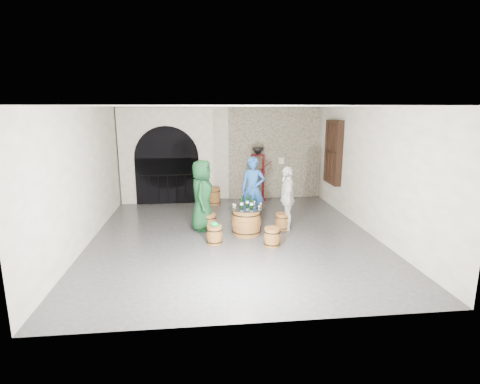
{
  "coord_description": "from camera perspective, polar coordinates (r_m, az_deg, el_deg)",
  "views": [
    {
      "loc": [
        -0.81,
        -9.0,
        3.16
      ],
      "look_at": [
        0.2,
        0.34,
        1.05
      ],
      "focal_mm": 28.0,
      "sensor_mm": 36.0,
      "label": 1
    }
  ],
  "objects": [
    {
      "name": "person_blue",
      "position": [
        10.59,
        1.98,
        0.43
      ],
      "size": [
        0.76,
        0.6,
        1.84
      ],
      "primitive_type": "imported",
      "rotation": [
        0.0,
        0.0,
        -0.27
      ],
      "color": "#1C4D9B",
      "rests_on": "ground"
    },
    {
      "name": "ground",
      "position": [
        9.58,
        -0.99,
        -6.62
      ],
      "size": [
        8.0,
        8.0,
        0.0
      ],
      "primitive_type": "plane",
      "color": "#303032",
      "rests_on": "ground"
    },
    {
      "name": "shuttered_window",
      "position": [
        12.22,
        13.98,
        5.9
      ],
      "size": [
        0.23,
        1.1,
        2.0
      ],
      "color": "black",
      "rests_on": "wall_right"
    },
    {
      "name": "tasting_glass_d",
      "position": [
        9.73,
        2.2,
        -1.64
      ],
      "size": [
        0.05,
        0.05,
        0.1
      ],
      "primitive_type": null,
      "color": "#AD6021",
      "rests_on": "barrel_table"
    },
    {
      "name": "stone_facing_panel",
      "position": [
        13.3,
        5.21,
        5.87
      ],
      "size": [
        3.2,
        0.12,
        3.18
      ],
      "primitive_type": "cube",
      "color": "gray",
      "rests_on": "ground"
    },
    {
      "name": "barrel_stool_near_left",
      "position": [
        8.97,
        -3.9,
        -6.52
      ],
      "size": [
        0.39,
        0.39,
        0.44
      ],
      "color": "brown",
      "rests_on": "ground"
    },
    {
      "name": "tasting_glass_a",
      "position": [
        9.37,
        -0.75,
        -2.19
      ],
      "size": [
        0.05,
        0.05,
        0.1
      ],
      "primitive_type": null,
      "color": "#AD6021",
      "rests_on": "barrel_table"
    },
    {
      "name": "wine_bottle_center",
      "position": [
        9.39,
        1.77,
        -1.64
      ],
      "size": [
        0.08,
        0.08,
        0.32
      ],
      "color": "black",
      "rests_on": "barrel_table"
    },
    {
      "name": "wall_right",
      "position": [
        10.1,
        19.19,
        3.07
      ],
      "size": [
        0.0,
        8.0,
        8.0
      ],
      "primitive_type": "plane",
      "rotation": [
        1.57,
        0.0,
        -1.57
      ],
      "color": "silver",
      "rests_on": "ground"
    },
    {
      "name": "wine_bottle_right",
      "position": [
        9.58,
        1.14,
        -1.35
      ],
      "size": [
        0.08,
        0.08,
        0.32
      ],
      "color": "black",
      "rests_on": "barrel_table"
    },
    {
      "name": "wine_bottle_left",
      "position": [
        9.4,
        0.25,
        -1.62
      ],
      "size": [
        0.08,
        0.08,
        0.32
      ],
      "color": "black",
      "rests_on": "barrel_table"
    },
    {
      "name": "ceiling",
      "position": [
        9.04,
        -1.06,
        12.91
      ],
      "size": [
        8.0,
        8.0,
        0.0
      ],
      "primitive_type": "plane",
      "rotation": [
        3.14,
        0.0,
        0.0
      ],
      "color": "beige",
      "rests_on": "wall_back"
    },
    {
      "name": "person_green",
      "position": [
        9.81,
        -5.81,
        -0.52
      ],
      "size": [
        0.72,
        0.99,
        1.87
      ],
      "primitive_type": "imported",
      "rotation": [
        0.0,
        0.0,
        1.43
      ],
      "color": "#0F381C",
      "rests_on": "ground"
    },
    {
      "name": "green_cap",
      "position": [
        8.88,
        -3.9,
        -4.91
      ],
      "size": [
        0.24,
        0.19,
        0.1
      ],
      "color": "#0D943C",
      "rests_on": "barrel_stool_near_left"
    },
    {
      "name": "barrel_stool_near_right",
      "position": [
        8.83,
        4.91,
        -6.85
      ],
      "size": [
        0.39,
        0.39,
        0.44
      ],
      "color": "brown",
      "rests_on": "ground"
    },
    {
      "name": "barrel_stool_right",
      "position": [
        10.02,
        6.47,
        -4.49
      ],
      "size": [
        0.39,
        0.39,
        0.44
      ],
      "color": "brown",
      "rests_on": "ground"
    },
    {
      "name": "tasting_glass_b",
      "position": [
        9.53,
        3.18,
        -1.96
      ],
      "size": [
        0.05,
        0.05,
        0.1
      ],
      "primitive_type": null,
      "color": "#AD6021",
      "rests_on": "barrel_table"
    },
    {
      "name": "tasting_glass_c",
      "position": [
        9.73,
        0.25,
        -1.62
      ],
      "size": [
        0.05,
        0.05,
        0.1
      ],
      "primitive_type": null,
      "color": "#AD6021",
      "rests_on": "barrel_table"
    },
    {
      "name": "barrel_table",
      "position": [
        9.56,
        0.98,
        -4.42
      ],
      "size": [
        0.92,
        0.92,
        0.71
      ],
      "color": "brown",
      "rests_on": "ground"
    },
    {
      "name": "wall_back",
      "position": [
        13.12,
        -2.61,
        5.82
      ],
      "size": [
        8.0,
        0.0,
        8.0
      ],
      "primitive_type": "plane",
      "rotation": [
        1.57,
        0.0,
        0.0
      ],
      "color": "silver",
      "rests_on": "ground"
    },
    {
      "name": "wall_left",
      "position": [
        9.53,
        -22.51,
        2.26
      ],
      "size": [
        0.0,
        8.0,
        8.0
      ],
      "primitive_type": "plane",
      "rotation": [
        1.57,
        0.0,
        1.57
      ],
      "color": "silver",
      "rests_on": "ground"
    },
    {
      "name": "corking_press",
      "position": [
        12.92,
        2.71,
        3.39
      ],
      "size": [
        0.78,
        0.47,
        1.86
      ],
      "rotation": [
        0.0,
        0.0,
        0.11
      ],
      "color": "#550E12",
      "rests_on": "ground"
    },
    {
      "name": "tasting_glass_e",
      "position": [
        9.28,
        2.92,
        -2.35
      ],
      "size": [
        0.05,
        0.05,
        0.1
      ],
      "primitive_type": null,
      "color": "#AD6021",
      "rests_on": "barrel_table"
    },
    {
      "name": "tasting_glass_f",
      "position": [
        9.45,
        -1.0,
        -2.06
      ],
      "size": [
        0.05,
        0.05,
        0.1
      ],
      "primitive_type": null,
      "color": "#AD6021",
      "rests_on": "barrel_table"
    },
    {
      "name": "side_barrel",
      "position": [
        12.5,
        -3.97,
        -0.64
      ],
      "size": [
        0.44,
        0.44,
        0.59
      ],
      "rotation": [
        0.0,
        0.0,
        0.32
      ],
      "color": "brown",
      "rests_on": "ground"
    },
    {
      "name": "control_box",
      "position": [
        13.3,
        6.32,
        4.76
      ],
      "size": [
        0.18,
        0.1,
        0.22
      ],
      "primitive_type": "cube",
      "color": "silver",
      "rests_on": "wall_back"
    },
    {
      "name": "arched_opening",
      "position": [
        12.88,
        -11.03,
        5.39
      ],
      "size": [
        3.1,
        0.6,
        3.19
      ],
      "color": "silver",
      "rests_on": "ground"
    },
    {
      "name": "person_white",
      "position": [
        9.91,
        7.18,
        -0.92
      ],
      "size": [
        0.58,
        1.05,
        1.7
      ],
      "primitive_type": "imported",
      "rotation": [
        0.0,
        0.0,
        -1.74
      ],
      "color": "silver",
      "rests_on": "ground"
    },
    {
      "name": "barrel_stool_far",
      "position": [
        10.58,
        1.81,
        -3.49
      ],
      "size": [
        0.39,
        0.39,
        0.44
      ],
      "color": "brown",
      "rests_on": "ground"
    },
    {
      "name": "barrel_stool_left",
      "position": [
        9.93,
        -4.77,
        -4.62
      ],
      "size": [
        0.39,
        0.39,
        0.44
      ],
      "color": "brown",
      "rests_on": "ground"
    },
    {
      "name": "wall_front",
      "position": [
        5.3,
        2.89,
        -4.48
      ],
      "size": [
        8.0,
        0.0,
        8.0
      ],
      "primitive_type": "plane",
      "rotation": [
        -1.57,
        0.0,
        0.0
      ],
      "color": "silver",
      "rests_on": "ground"
    }
  ]
}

